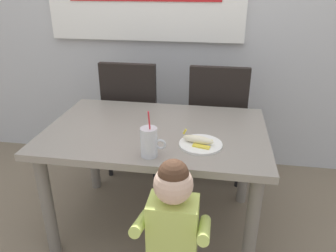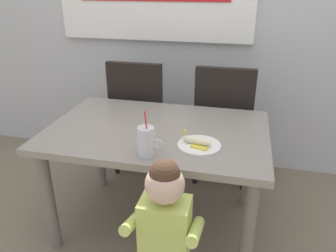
# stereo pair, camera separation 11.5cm
# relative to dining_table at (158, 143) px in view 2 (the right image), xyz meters

# --- Properties ---
(ground_plane) EXTENTS (24.00, 24.00, 0.00)m
(ground_plane) POSITION_rel_dining_table_xyz_m (0.00, 0.00, -0.60)
(ground_plane) COLOR #7A6B56
(dining_table) EXTENTS (1.29, 0.85, 0.70)m
(dining_table) POSITION_rel_dining_table_xyz_m (0.00, 0.00, 0.00)
(dining_table) COLOR gray
(dining_table) RESTS_ON ground
(dining_chair_left) EXTENTS (0.44, 0.45, 0.96)m
(dining_chair_left) POSITION_rel_dining_table_xyz_m (-0.31, 0.63, -0.06)
(dining_chair_left) COLOR black
(dining_chair_left) RESTS_ON ground
(dining_chair_right) EXTENTS (0.44, 0.45, 0.96)m
(dining_chair_right) POSITION_rel_dining_table_xyz_m (0.35, 0.64, -0.06)
(dining_chair_right) COLOR black
(dining_chair_right) RESTS_ON ground
(toddler_standing) EXTENTS (0.33, 0.24, 0.84)m
(toddler_standing) POSITION_rel_dining_table_xyz_m (0.19, -0.58, -0.08)
(toddler_standing) COLOR #3F4760
(toddler_standing) RESTS_ON ground
(milk_cup) EXTENTS (0.13, 0.08, 0.25)m
(milk_cup) POSITION_rel_dining_table_xyz_m (0.03, -0.32, 0.17)
(milk_cup) COLOR silver
(milk_cup) RESTS_ON dining_table
(snack_plate) EXTENTS (0.23, 0.23, 0.01)m
(snack_plate) POSITION_rel_dining_table_xyz_m (0.27, -0.17, 0.11)
(snack_plate) COLOR white
(snack_plate) RESTS_ON dining_table
(peeled_banana) EXTENTS (0.18, 0.13, 0.07)m
(peeled_banana) POSITION_rel_dining_table_xyz_m (0.26, -0.17, 0.13)
(peeled_banana) COLOR #F4EAC6
(peeled_banana) RESTS_ON snack_plate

